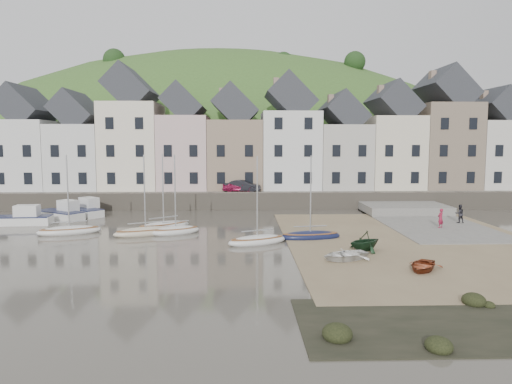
{
  "coord_description": "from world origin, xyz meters",
  "views": [
    {
      "loc": [
        -1.19,
        -32.69,
        7.07
      ],
      "look_at": [
        0.0,
        6.0,
        3.0
      ],
      "focal_mm": 33.47,
      "sensor_mm": 36.0,
      "label": 1
    }
  ],
  "objects_px": {
    "car_right": "(243,186)",
    "sailboat_0": "(69,230)",
    "car_left": "(239,186)",
    "person_dark": "(460,214)",
    "rowboat_white": "(345,255)",
    "person_red": "(441,218)",
    "rowboat_red": "(423,265)",
    "rowboat_green": "(365,241)"
  },
  "relations": [
    {
      "from": "person_dark",
      "to": "sailboat_0",
      "type": "bearing_deg",
      "value": 3.0
    },
    {
      "from": "person_red",
      "to": "car_right",
      "type": "xyz_separation_m",
      "value": [
        -16.05,
        14.37,
        1.35
      ]
    },
    {
      "from": "car_right",
      "to": "person_red",
      "type": "bearing_deg",
      "value": -122.34
    },
    {
      "from": "rowboat_green",
      "to": "car_right",
      "type": "relative_size",
      "value": 0.62
    },
    {
      "from": "person_red",
      "to": "car_right",
      "type": "relative_size",
      "value": 0.4
    },
    {
      "from": "rowboat_red",
      "to": "person_dark",
      "type": "height_order",
      "value": "person_dark"
    },
    {
      "from": "rowboat_white",
      "to": "rowboat_red",
      "type": "height_order",
      "value": "rowboat_white"
    },
    {
      "from": "rowboat_red",
      "to": "rowboat_green",
      "type": "bearing_deg",
      "value": 146.07
    },
    {
      "from": "rowboat_red",
      "to": "rowboat_white",
      "type": "bearing_deg",
      "value": -179.42
    },
    {
      "from": "rowboat_white",
      "to": "car_left",
      "type": "relative_size",
      "value": 0.84
    },
    {
      "from": "rowboat_red",
      "to": "car_right",
      "type": "height_order",
      "value": "car_right"
    },
    {
      "from": "sailboat_0",
      "to": "rowboat_green",
      "type": "bearing_deg",
      "value": -17.62
    },
    {
      "from": "car_right",
      "to": "car_left",
      "type": "bearing_deg",
      "value": 99.48
    },
    {
      "from": "sailboat_0",
      "to": "rowboat_red",
      "type": "bearing_deg",
      "value": -26.35
    },
    {
      "from": "car_left",
      "to": "car_right",
      "type": "xyz_separation_m",
      "value": [
        0.42,
        0.0,
        0.04
      ]
    },
    {
      "from": "sailboat_0",
      "to": "car_left",
      "type": "bearing_deg",
      "value": 49.78
    },
    {
      "from": "rowboat_white",
      "to": "person_red",
      "type": "xyz_separation_m",
      "value": [
        10.04,
        10.11,
        0.53
      ]
    },
    {
      "from": "rowboat_white",
      "to": "rowboat_red",
      "type": "bearing_deg",
      "value": 33.12
    },
    {
      "from": "rowboat_white",
      "to": "car_right",
      "type": "bearing_deg",
      "value": 169.92
    },
    {
      "from": "person_dark",
      "to": "car_left",
      "type": "height_order",
      "value": "car_left"
    },
    {
      "from": "rowboat_red",
      "to": "car_left",
      "type": "relative_size",
      "value": 0.72
    },
    {
      "from": "rowboat_green",
      "to": "car_right",
      "type": "distance_m",
      "value": 23.56
    },
    {
      "from": "rowboat_white",
      "to": "person_dark",
      "type": "relative_size",
      "value": 1.91
    },
    {
      "from": "car_left",
      "to": "rowboat_red",
      "type": "bearing_deg",
      "value": -156.08
    },
    {
      "from": "rowboat_green",
      "to": "car_left",
      "type": "distance_m",
      "value": 23.7
    },
    {
      "from": "sailboat_0",
      "to": "rowboat_red",
      "type": "relative_size",
      "value": 2.45
    },
    {
      "from": "rowboat_white",
      "to": "car_right",
      "type": "relative_size",
      "value": 0.76
    },
    {
      "from": "car_left",
      "to": "rowboat_white",
      "type": "bearing_deg",
      "value": -162.11
    },
    {
      "from": "rowboat_red",
      "to": "person_dark",
      "type": "relative_size",
      "value": 1.63
    },
    {
      "from": "person_red",
      "to": "person_dark",
      "type": "height_order",
      "value": "person_dark"
    },
    {
      "from": "rowboat_white",
      "to": "rowboat_green",
      "type": "height_order",
      "value": "rowboat_green"
    },
    {
      "from": "sailboat_0",
      "to": "person_red",
      "type": "xyz_separation_m",
      "value": [
        29.51,
        1.04,
        0.64
      ]
    },
    {
      "from": "sailboat_0",
      "to": "person_red",
      "type": "bearing_deg",
      "value": 2.02
    },
    {
      "from": "car_right",
      "to": "sailboat_0",
      "type": "bearing_deg",
      "value": 148.35
    },
    {
      "from": "sailboat_0",
      "to": "rowboat_red",
      "type": "height_order",
      "value": "sailboat_0"
    },
    {
      "from": "rowboat_green",
      "to": "person_dark",
      "type": "distance_m",
      "value": 14.82
    },
    {
      "from": "rowboat_white",
      "to": "person_red",
      "type": "bearing_deg",
      "value": 111.32
    },
    {
      "from": "person_dark",
      "to": "rowboat_white",
      "type": "bearing_deg",
      "value": 41.49
    },
    {
      "from": "rowboat_white",
      "to": "car_right",
      "type": "height_order",
      "value": "car_right"
    },
    {
      "from": "sailboat_0",
      "to": "car_right",
      "type": "xyz_separation_m",
      "value": [
        13.46,
        15.41,
        1.99
      ]
    },
    {
      "from": "rowboat_white",
      "to": "car_left",
      "type": "distance_m",
      "value": 25.38
    },
    {
      "from": "rowboat_white",
      "to": "person_red",
      "type": "relative_size",
      "value": 1.92
    }
  ]
}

